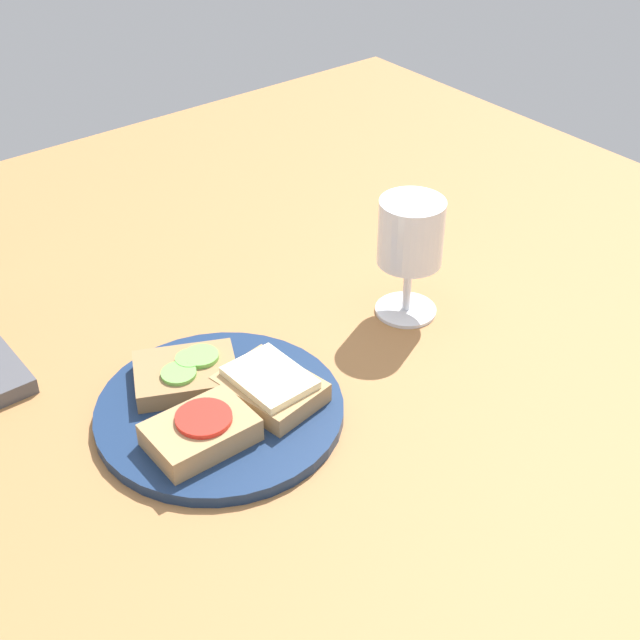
# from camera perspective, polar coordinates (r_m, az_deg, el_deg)

# --- Properties ---
(wooden_table) EXTENTS (1.40, 1.40, 0.03)m
(wooden_table) POSITION_cam_1_polar(r_m,az_deg,el_deg) (0.88, -0.75, -5.75)
(wooden_table) COLOR #9E6B3D
(wooden_table) RESTS_ON ground
(plate) EXTENTS (0.24, 0.24, 0.01)m
(plate) POSITION_cam_1_polar(r_m,az_deg,el_deg) (0.85, -6.43, -5.79)
(plate) COLOR navy
(plate) RESTS_ON wooden_table
(sandwich_with_cucumber) EXTENTS (0.12, 0.11, 0.02)m
(sandwich_with_cucumber) POSITION_cam_1_polar(r_m,az_deg,el_deg) (0.87, -8.55, -3.41)
(sandwich_with_cucumber) COLOR #937047
(sandwich_with_cucumber) RESTS_ON plate
(sandwich_with_tomato) EXTENTS (0.09, 0.06, 0.03)m
(sandwich_with_tomato) POSITION_cam_1_polar(r_m,az_deg,el_deg) (0.81, -7.72, -6.96)
(sandwich_with_tomato) COLOR #A88456
(sandwich_with_tomato) RESTS_ON plate
(sandwich_with_cheese) EXTENTS (0.09, 0.10, 0.03)m
(sandwich_with_cheese) POSITION_cam_1_polar(r_m,az_deg,el_deg) (0.85, -3.21, -4.27)
(sandwich_with_cheese) COLOR #A88456
(sandwich_with_cheese) RESTS_ON plate
(wine_glass) EXTENTS (0.07, 0.07, 0.14)m
(wine_glass) POSITION_cam_1_polar(r_m,az_deg,el_deg) (0.94, 5.81, 5.16)
(wine_glass) COLOR white
(wine_glass) RESTS_ON wooden_table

